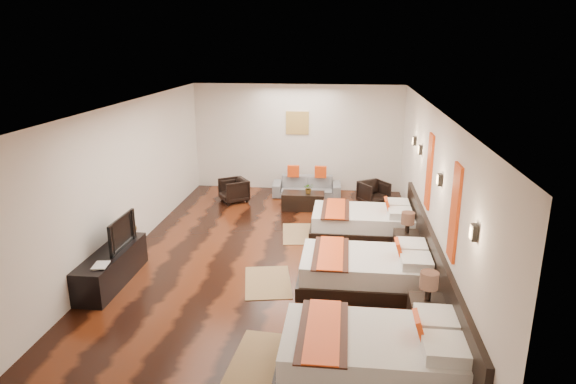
# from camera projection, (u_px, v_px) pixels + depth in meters

# --- Properties ---
(floor) EXTENTS (5.50, 9.50, 0.01)m
(floor) POSITION_uv_depth(u_px,v_px,m) (271.00, 261.00, 9.20)
(floor) COLOR black
(floor) RESTS_ON ground
(ceiling) EXTENTS (5.50, 9.50, 0.01)m
(ceiling) POSITION_uv_depth(u_px,v_px,m) (270.00, 107.00, 8.39)
(ceiling) COLOR white
(ceiling) RESTS_ON floor
(back_wall) EXTENTS (5.50, 0.01, 2.80)m
(back_wall) POSITION_uv_depth(u_px,v_px,m) (297.00, 138.00, 13.31)
(back_wall) COLOR silver
(back_wall) RESTS_ON floor
(left_wall) EXTENTS (0.01, 9.50, 2.80)m
(left_wall) POSITION_uv_depth(u_px,v_px,m) (120.00, 183.00, 9.10)
(left_wall) COLOR silver
(left_wall) RESTS_ON floor
(right_wall) EXTENTS (0.01, 9.50, 2.80)m
(right_wall) POSITION_uv_depth(u_px,v_px,m) (432.00, 193.00, 8.49)
(right_wall) COLOR silver
(right_wall) RESTS_ON floor
(headboard_panel) EXTENTS (0.08, 6.60, 0.90)m
(headboard_panel) POSITION_uv_depth(u_px,v_px,m) (432.00, 264.00, 8.01)
(headboard_panel) COLOR black
(headboard_panel) RESTS_ON floor
(bed_near) EXTENTS (2.23, 1.40, 0.85)m
(bed_near) POSITION_uv_depth(u_px,v_px,m) (374.00, 354.00, 5.98)
(bed_near) COLOR black
(bed_near) RESTS_ON floor
(bed_mid) EXTENTS (2.18, 1.37, 0.83)m
(bed_mid) POSITION_uv_depth(u_px,v_px,m) (367.00, 270.00, 8.18)
(bed_mid) COLOR black
(bed_mid) RESTS_ON floor
(bed_far) EXTENTS (2.12, 1.33, 0.81)m
(bed_far) POSITION_uv_depth(u_px,v_px,m) (363.00, 222.00, 10.38)
(bed_far) COLOR black
(bed_far) RESTS_ON floor
(nightstand_a) EXTENTS (0.47, 0.47, 0.92)m
(nightstand_a) POSITION_uv_depth(u_px,v_px,m) (426.00, 312.00, 6.84)
(nightstand_a) COLOR black
(nightstand_a) RESTS_ON floor
(nightstand_b) EXTENTS (0.45, 0.45, 0.89)m
(nightstand_b) POSITION_uv_depth(u_px,v_px,m) (406.00, 242.00, 9.25)
(nightstand_b) COLOR black
(nightstand_b) RESTS_ON floor
(jute_mat_near) EXTENTS (0.84, 1.25, 0.01)m
(jute_mat_near) POSITION_uv_depth(u_px,v_px,m) (263.00, 359.00, 6.36)
(jute_mat_near) COLOR #94744B
(jute_mat_near) RESTS_ON floor
(jute_mat_mid) EXTENTS (0.96, 1.32, 0.01)m
(jute_mat_mid) POSITION_uv_depth(u_px,v_px,m) (268.00, 282.00, 8.39)
(jute_mat_mid) COLOR #94744B
(jute_mat_mid) RESTS_ON floor
(jute_mat_far) EXTENTS (0.90, 1.29, 0.01)m
(jute_mat_far) POSITION_uv_depth(u_px,v_px,m) (301.00, 234.00, 10.49)
(jute_mat_far) COLOR #94744B
(jute_mat_far) RESTS_ON floor
(tv_console) EXTENTS (0.50, 1.80, 0.55)m
(tv_console) POSITION_uv_depth(u_px,v_px,m) (112.00, 267.00, 8.32)
(tv_console) COLOR black
(tv_console) RESTS_ON floor
(tv) EXTENTS (0.13, 0.93, 0.54)m
(tv) POSITION_uv_depth(u_px,v_px,m) (117.00, 232.00, 8.35)
(tv) COLOR black
(tv) RESTS_ON tv_console
(book) EXTENTS (0.26, 0.33, 0.03)m
(book) POSITION_uv_depth(u_px,v_px,m) (93.00, 266.00, 7.70)
(book) COLOR black
(book) RESTS_ON tv_console
(figurine) EXTENTS (0.39, 0.39, 0.32)m
(figurine) POSITION_uv_depth(u_px,v_px,m) (128.00, 227.00, 8.88)
(figurine) COLOR brown
(figurine) RESTS_ON tv_console
(sofa) EXTENTS (1.77, 0.76, 0.51)m
(sofa) POSITION_uv_depth(u_px,v_px,m) (307.00, 187.00, 12.99)
(sofa) COLOR slate
(sofa) RESTS_ON floor
(armchair_left) EXTENTS (0.87, 0.87, 0.58)m
(armchair_left) POSITION_uv_depth(u_px,v_px,m) (234.00, 190.00, 12.55)
(armchair_left) COLOR black
(armchair_left) RESTS_ON floor
(armchair_right) EXTENTS (0.86, 0.86, 0.57)m
(armchair_right) POSITION_uv_depth(u_px,v_px,m) (374.00, 193.00, 12.35)
(armchair_right) COLOR black
(armchair_right) RESTS_ON floor
(coffee_table) EXTENTS (1.01, 0.51, 0.40)m
(coffee_table) POSITION_uv_depth(u_px,v_px,m) (303.00, 201.00, 12.01)
(coffee_table) COLOR black
(coffee_table) RESTS_ON floor
(table_plant) EXTENTS (0.27, 0.24, 0.26)m
(table_plant) POSITION_uv_depth(u_px,v_px,m) (309.00, 188.00, 11.87)
(table_plant) COLOR #315F1F
(table_plant) RESTS_ON coffee_table
(orange_panel_a) EXTENTS (0.04, 0.40, 1.30)m
(orange_panel_a) POSITION_uv_depth(u_px,v_px,m) (455.00, 213.00, 6.60)
(orange_panel_a) COLOR #D86014
(orange_panel_a) RESTS_ON right_wall
(orange_panel_b) EXTENTS (0.04, 0.40, 1.30)m
(orange_panel_b) POSITION_uv_depth(u_px,v_px,m) (429.00, 171.00, 8.69)
(orange_panel_b) COLOR #D86014
(orange_panel_b) RESTS_ON right_wall
(sconce_near) EXTENTS (0.07, 0.12, 0.18)m
(sconce_near) POSITION_uv_depth(u_px,v_px,m) (474.00, 232.00, 5.51)
(sconce_near) COLOR black
(sconce_near) RESTS_ON right_wall
(sconce_mid) EXTENTS (0.07, 0.12, 0.18)m
(sconce_mid) POSITION_uv_depth(u_px,v_px,m) (439.00, 180.00, 7.60)
(sconce_mid) COLOR black
(sconce_mid) RESTS_ON right_wall
(sconce_far) EXTENTS (0.07, 0.12, 0.18)m
(sconce_far) POSITION_uv_depth(u_px,v_px,m) (420.00, 150.00, 9.70)
(sconce_far) COLOR black
(sconce_far) RESTS_ON right_wall
(sconce_lounge) EXTENTS (0.07, 0.12, 0.18)m
(sconce_lounge) POSITION_uv_depth(u_px,v_px,m) (414.00, 141.00, 10.55)
(sconce_lounge) COLOR black
(sconce_lounge) RESTS_ON right_wall
(gold_artwork) EXTENTS (0.60, 0.04, 0.60)m
(gold_artwork) POSITION_uv_depth(u_px,v_px,m) (297.00, 123.00, 13.18)
(gold_artwork) COLOR #AD873F
(gold_artwork) RESTS_ON back_wall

